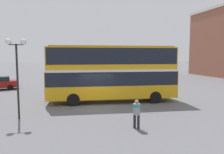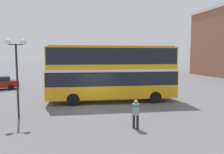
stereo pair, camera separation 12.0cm
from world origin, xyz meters
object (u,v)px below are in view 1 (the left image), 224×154
at_px(pedestrian_foreground, 137,111).
at_px(parked_car_kerb_near, 75,81).
at_px(street_lamp_twin_globe, 17,58).
at_px(double_decker_bus, 112,70).
at_px(parked_car_kerb_far, 143,76).

height_order(pedestrian_foreground, parked_car_kerb_near, pedestrian_foreground).
distance_m(pedestrian_foreground, street_lamp_twin_globe, 7.84).
bearing_deg(double_decker_bus, parked_car_kerb_near, 108.53).
bearing_deg(double_decker_bus, parked_car_kerb_far, 63.96).
relative_size(double_decker_bus, pedestrian_foreground, 6.90).
bearing_deg(parked_car_kerb_near, double_decker_bus, 94.12).
bearing_deg(pedestrian_foreground, parked_car_kerb_far, -149.64).
distance_m(pedestrian_foreground, parked_car_kerb_far, 22.62).
xyz_separation_m(pedestrian_foreground, parked_car_kerb_near, (-2.20, 17.16, -0.22)).
height_order(double_decker_bus, parked_car_kerb_near, double_decker_bus).
bearing_deg(double_decker_bus, pedestrian_foreground, -87.83).
xyz_separation_m(pedestrian_foreground, parked_car_kerb_far, (8.56, 20.94, -0.13)).
height_order(pedestrian_foreground, parked_car_kerb_far, parked_car_kerb_far).
bearing_deg(parked_car_kerb_far, double_decker_bus, 47.29).
distance_m(parked_car_kerb_near, parked_car_kerb_far, 11.41).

